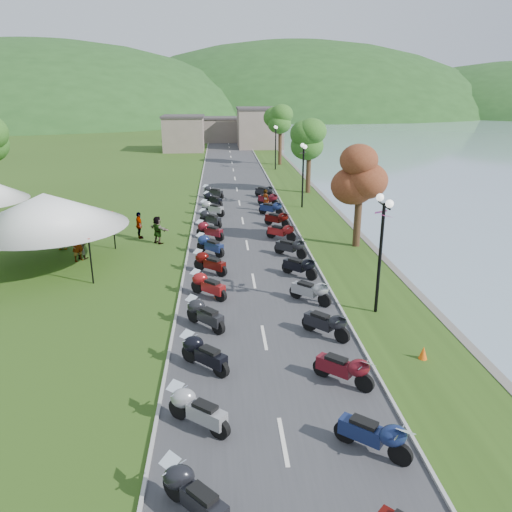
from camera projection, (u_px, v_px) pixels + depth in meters
name	position (u px, v px, depth m)	size (l,w,h in m)	color
road	(239.00, 203.00, 41.97)	(7.00, 120.00, 0.02)	#3B3B3E
hills_backdrop	(223.00, 113.00, 193.24)	(360.00, 120.00, 76.00)	#285621
far_building	(217.00, 130.00, 83.58)	(18.00, 16.00, 5.00)	gray
moto_row_left	(207.00, 300.00, 21.37)	(2.60, 49.22, 1.10)	#331411
moto_row_right	(298.00, 267.00, 25.38)	(2.60, 41.55, 1.10)	#331411
vendor_tent_main	(48.00, 230.00, 26.51)	(5.62, 5.62, 4.00)	white
tree_lakeside	(359.00, 192.00, 29.46)	(2.39, 2.39, 6.65)	#367222
pedestrian_a	(79.00, 261.00, 27.90)	(0.71, 0.52, 1.94)	slate
pedestrian_b	(82.00, 258.00, 28.29)	(0.77, 0.42, 1.58)	slate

